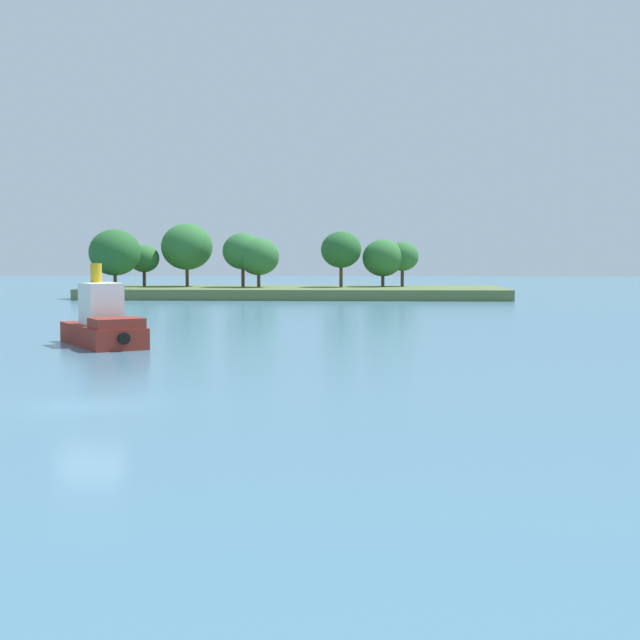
% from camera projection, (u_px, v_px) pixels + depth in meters
% --- Properties ---
extents(ground_plane, '(400.00, 400.00, 0.00)m').
position_uv_depth(ground_plane, '(90.00, 406.00, 35.33)').
color(ground_plane, teal).
extents(treeline_island, '(53.60, 17.83, 9.67)m').
position_uv_depth(treeline_island, '(267.00, 273.00, 122.76)').
color(treeline_island, '#566B3D').
rests_on(treeline_island, ground).
extents(tugboat, '(7.22, 8.90, 5.08)m').
position_uv_depth(tugboat, '(103.00, 324.00, 58.57)').
color(tugboat, maroon).
rests_on(tugboat, ground).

